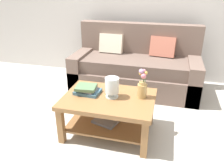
{
  "coord_description": "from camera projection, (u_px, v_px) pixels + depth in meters",
  "views": [
    {
      "loc": [
        0.6,
        -2.55,
        1.68
      ],
      "look_at": [
        -0.02,
        -0.19,
        0.58
      ],
      "focal_mm": 36.28,
      "sensor_mm": 36.0,
      "label": 1
    }
  ],
  "objects": [
    {
      "name": "coffee_table",
      "position": [
        109.0,
        107.0,
        2.64
      ],
      "size": [
        1.04,
        0.75,
        0.48
      ],
      "color": "olive",
      "rests_on": "ground"
    },
    {
      "name": "couch",
      "position": [
        136.0,
        68.0,
        3.8
      ],
      "size": [
        2.04,
        0.9,
        1.06
      ],
      "color": "brown",
      "rests_on": "ground"
    },
    {
      "name": "back_wall",
      "position": [
        139.0,
        3.0,
        3.98
      ],
      "size": [
        6.4,
        0.12,
        2.7
      ],
      "primitive_type": "cube",
      "color": "#BCB7B2",
      "rests_on": "ground"
    },
    {
      "name": "glass_hurricane_vase",
      "position": [
        112.0,
        86.0,
        2.54
      ],
      "size": [
        0.16,
        0.16,
        0.24
      ],
      "color": "silver",
      "rests_on": "coffee_table"
    },
    {
      "name": "ground_plane",
      "position": [
        117.0,
        117.0,
        3.08
      ],
      "size": [
        10.0,
        10.0,
        0.0
      ],
      "primitive_type": "plane",
      "color": "#B7B2A8"
    },
    {
      "name": "book_stack_main",
      "position": [
        87.0,
        90.0,
        2.66
      ],
      "size": [
        0.3,
        0.25,
        0.1
      ],
      "color": "#3D6075",
      "rests_on": "coffee_table"
    },
    {
      "name": "flower_pitcher",
      "position": [
        142.0,
        86.0,
        2.53
      ],
      "size": [
        0.11,
        0.11,
        0.35
      ],
      "color": "tan",
      "rests_on": "coffee_table"
    }
  ]
}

